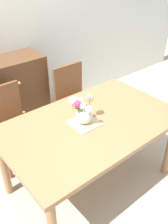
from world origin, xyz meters
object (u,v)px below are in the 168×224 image
(flower_vase, at_px, (83,110))
(dining_table, at_px, (91,130))
(chair_left, at_px, (9,121))
(chair_right, at_px, (74,96))

(flower_vase, bearing_deg, dining_table, -23.45)
(dining_table, height_order, flower_vase, flower_vase)
(dining_table, xyz_separation_m, chair_left, (-0.44, 0.84, -0.16))
(chair_right, distance_m, flower_vase, 1.03)
(chair_left, relative_size, flower_vase, 3.41)
(chair_left, bearing_deg, chair_right, -180.00)
(chair_left, xyz_separation_m, flower_vase, (0.37, -0.81, 0.39))
(dining_table, bearing_deg, chair_right, 62.33)
(chair_left, distance_m, flower_vase, 0.97)
(chair_right, bearing_deg, flower_vase, 57.84)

